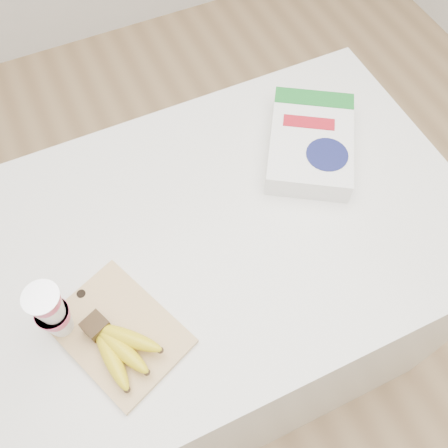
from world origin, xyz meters
The scene contains 6 objects.
room centered at (0.00, 0.00, 1.35)m, with size 4.00×4.00×4.00m.
table centered at (0.00, 0.00, 0.47)m, with size 1.24×0.83×0.93m, color white.
cutting_board centered at (-0.31, -0.15, 0.94)m, with size 0.20×0.28×0.01m, color #E0AD7B.
bananas centered at (-0.32, -0.19, 0.97)m, with size 0.15×0.19×0.06m.
yogurt_stack centered at (-0.41, -0.09, 1.04)m, with size 0.08×0.07×0.17m.
cereal_box centered at (0.31, 0.11, 0.97)m, with size 0.34×0.37×0.07m.
Camera 1 is at (-0.25, -0.56, 1.98)m, focal length 40.00 mm.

